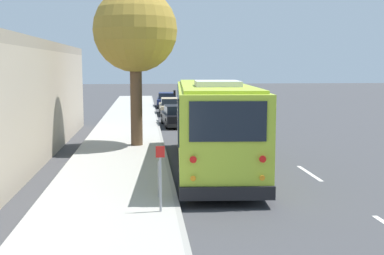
{
  "coord_description": "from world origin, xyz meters",
  "views": [
    {
      "loc": [
        -16.78,
        2.37,
        3.75
      ],
      "look_at": [
        1.92,
        0.53,
        1.3
      ],
      "focal_mm": 45.0,
      "sensor_mm": 36.0,
      "label": 1
    }
  ],
  "objects_px": {
    "parked_sedan_tan": "(171,107)",
    "sign_post_near": "(160,178)",
    "shuttle_bus": "(213,121)",
    "sign_post_far": "(159,179)",
    "street_tree": "(135,25)",
    "parked_sedan_black": "(177,116)",
    "parked_sedan_navy": "(167,100)"
  },
  "relations": [
    {
      "from": "street_tree",
      "to": "parked_sedan_black",
      "type": "bearing_deg",
      "value": -16.78
    },
    {
      "from": "parked_sedan_tan",
      "to": "shuttle_bus",
      "type": "bearing_deg",
      "value": -178.68
    },
    {
      "from": "parked_sedan_black",
      "to": "street_tree",
      "type": "xyz_separation_m",
      "value": [
        -7.74,
        2.33,
        4.89
      ]
    },
    {
      "from": "shuttle_bus",
      "to": "sign_post_near",
      "type": "height_order",
      "value": "shuttle_bus"
    },
    {
      "from": "shuttle_bus",
      "to": "sign_post_near",
      "type": "xyz_separation_m",
      "value": [
        -5.59,
        2.09,
        -0.74
      ]
    },
    {
      "from": "parked_sedan_black",
      "to": "parked_sedan_tan",
      "type": "relative_size",
      "value": 0.99
    },
    {
      "from": "shuttle_bus",
      "to": "sign_post_near",
      "type": "bearing_deg",
      "value": 163.29
    },
    {
      "from": "shuttle_bus",
      "to": "parked_sedan_tan",
      "type": "height_order",
      "value": "shuttle_bus"
    },
    {
      "from": "street_tree",
      "to": "sign_post_far",
      "type": "distance_m",
      "value": 10.12
    },
    {
      "from": "shuttle_bus",
      "to": "sign_post_far",
      "type": "bearing_deg",
      "value": 157.65
    },
    {
      "from": "shuttle_bus",
      "to": "parked_sedan_tan",
      "type": "bearing_deg",
      "value": 5.1
    },
    {
      "from": "parked_sedan_black",
      "to": "street_tree",
      "type": "distance_m",
      "value": 9.45
    },
    {
      "from": "parked_sedan_black",
      "to": "sign_post_far",
      "type": "bearing_deg",
      "value": 171.05
    },
    {
      "from": "parked_sedan_navy",
      "to": "sign_post_near",
      "type": "xyz_separation_m",
      "value": [
        -31.6,
        1.66,
        0.4
      ]
    },
    {
      "from": "parked_sedan_black",
      "to": "parked_sedan_navy",
      "type": "relative_size",
      "value": 0.96
    },
    {
      "from": "street_tree",
      "to": "shuttle_bus",
      "type": "bearing_deg",
      "value": -148.54
    },
    {
      "from": "shuttle_bus",
      "to": "street_tree",
      "type": "height_order",
      "value": "street_tree"
    },
    {
      "from": "street_tree",
      "to": "sign_post_far",
      "type": "bearing_deg",
      "value": -175.26
    },
    {
      "from": "shuttle_bus",
      "to": "sign_post_far",
      "type": "relative_size",
      "value": 10.54
    },
    {
      "from": "parked_sedan_tan",
      "to": "street_tree",
      "type": "bearing_deg",
      "value": 170.91
    },
    {
      "from": "parked_sedan_black",
      "to": "parked_sedan_tan",
      "type": "xyz_separation_m",
      "value": [
        7.09,
        -0.03,
        -0.01
      ]
    },
    {
      "from": "shuttle_bus",
      "to": "sign_post_near",
      "type": "distance_m",
      "value": 6.01
    },
    {
      "from": "parked_sedan_black",
      "to": "sign_post_near",
      "type": "xyz_separation_m",
      "value": [
        -17.93,
        1.6,
        0.4
      ]
    },
    {
      "from": "parked_sedan_black",
      "to": "sign_post_near",
      "type": "height_order",
      "value": "sign_post_near"
    },
    {
      "from": "street_tree",
      "to": "sign_post_far",
      "type": "height_order",
      "value": "street_tree"
    },
    {
      "from": "sign_post_near",
      "to": "sign_post_far",
      "type": "height_order",
      "value": "sign_post_near"
    },
    {
      "from": "sign_post_far",
      "to": "parked_sedan_navy",
      "type": "bearing_deg",
      "value": -3.14
    },
    {
      "from": "sign_post_far",
      "to": "sign_post_near",
      "type": "bearing_deg",
      "value": -180.0
    },
    {
      "from": "parked_sedan_tan",
      "to": "sign_post_near",
      "type": "bearing_deg",
      "value": 176.25
    },
    {
      "from": "shuttle_bus",
      "to": "parked_sedan_navy",
      "type": "height_order",
      "value": "shuttle_bus"
    },
    {
      "from": "parked_sedan_tan",
      "to": "sign_post_near",
      "type": "distance_m",
      "value": 25.08
    },
    {
      "from": "parked_sedan_tan",
      "to": "street_tree",
      "type": "relative_size",
      "value": 0.57
    }
  ]
}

